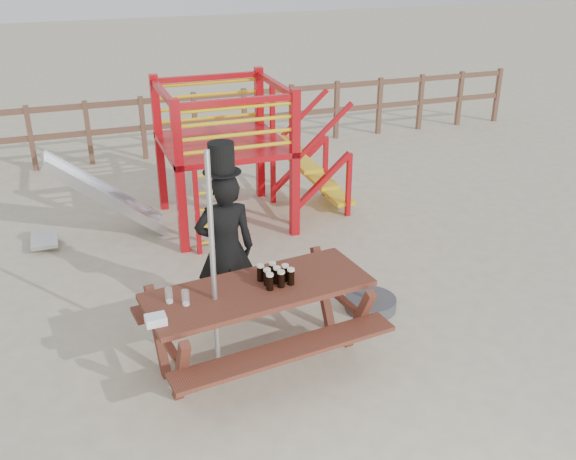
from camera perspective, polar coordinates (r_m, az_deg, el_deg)
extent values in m
plane|color=#C4B698|center=(6.70, 0.95, -11.23)|extent=(60.00, 60.00, 0.00)
cube|color=brown|center=(12.54, -10.67, 11.33)|extent=(15.00, 0.06, 0.10)
cube|color=brown|center=(12.66, -10.49, 9.12)|extent=(15.00, 0.06, 0.10)
cube|color=brown|center=(12.52, -21.88, 7.56)|extent=(0.09, 0.09, 1.20)
cube|color=brown|center=(12.52, -17.31, 8.22)|extent=(0.09, 0.09, 1.20)
cube|color=brown|center=(12.60, -12.75, 8.83)|extent=(0.09, 0.09, 1.20)
cube|color=brown|center=(12.75, -8.26, 9.38)|extent=(0.09, 0.09, 1.20)
cube|color=brown|center=(12.98, -3.89, 9.85)|extent=(0.09, 0.09, 1.20)
cube|color=brown|center=(13.28, 0.32, 10.26)|extent=(0.09, 0.09, 1.20)
cube|color=brown|center=(13.65, 4.33, 10.59)|extent=(0.09, 0.09, 1.20)
cube|color=brown|center=(14.08, 8.13, 10.85)|extent=(0.09, 0.09, 1.20)
cube|color=brown|center=(14.56, 11.68, 11.06)|extent=(0.09, 0.09, 1.20)
cube|color=brown|center=(15.10, 15.01, 11.22)|extent=(0.09, 0.09, 1.20)
cube|color=brown|center=(15.68, 18.09, 11.33)|extent=(0.09, 0.09, 1.20)
cube|color=#B30B13|center=(8.48, -9.60, 4.52)|extent=(0.12, 0.12, 2.10)
cube|color=#B30B13|center=(8.88, 0.61, 5.80)|extent=(0.12, 0.12, 2.10)
cube|color=#B30B13|center=(9.98, -11.39, 7.49)|extent=(0.12, 0.12, 2.10)
cube|color=#B30B13|center=(10.32, -2.53, 8.53)|extent=(0.12, 0.12, 2.10)
cube|color=#B30B13|center=(9.33, -5.77, 7.61)|extent=(1.72, 1.72, 0.08)
cube|color=#B30B13|center=(8.37, -4.59, 11.33)|extent=(1.60, 0.08, 0.08)
cube|color=#B30B13|center=(9.89, -7.18, 13.31)|extent=(1.60, 0.08, 0.08)
cube|color=#B30B13|center=(8.97, -11.04, 11.87)|extent=(0.08, 1.60, 0.08)
cube|color=#B30B13|center=(9.35, -1.12, 12.83)|extent=(0.08, 1.60, 0.08)
cylinder|color=yellow|center=(8.54, -4.45, 7.28)|extent=(1.50, 0.05, 0.05)
cylinder|color=yellow|center=(10.03, -6.99, 9.84)|extent=(1.50, 0.05, 0.05)
cylinder|color=yellow|center=(8.49, -4.49, 8.44)|extent=(1.50, 0.05, 0.05)
cylinder|color=yellow|center=(9.99, -7.04, 10.84)|extent=(1.50, 0.05, 0.05)
cylinder|color=yellow|center=(8.44, -4.53, 9.61)|extent=(1.50, 0.05, 0.05)
cylinder|color=yellow|center=(9.94, -7.10, 11.85)|extent=(1.50, 0.05, 0.05)
cylinder|color=yellow|center=(8.39, -4.58, 10.80)|extent=(1.50, 0.05, 0.05)
cylinder|color=yellow|center=(9.91, -7.15, 12.86)|extent=(1.50, 0.05, 0.05)
cube|color=#B30B13|center=(8.54, -8.07, 1.51)|extent=(0.06, 0.06, 1.20)
cube|color=#B30B13|center=(8.61, -5.74, 1.84)|extent=(0.06, 0.06, 1.20)
cylinder|color=yellow|center=(8.76, -6.75, -1.03)|extent=(0.36, 0.04, 0.04)
cylinder|color=yellow|center=(8.66, -6.83, 0.40)|extent=(0.36, 0.04, 0.04)
cylinder|color=yellow|center=(8.56, -6.91, 1.86)|extent=(0.36, 0.04, 0.04)
cylinder|color=yellow|center=(8.47, -6.99, 3.36)|extent=(0.36, 0.04, 0.04)
cylinder|color=yellow|center=(8.38, -7.08, 4.88)|extent=(0.36, 0.04, 0.04)
cube|color=yellow|center=(9.63, -0.22, 7.53)|extent=(0.30, 0.90, 0.06)
cube|color=yellow|center=(9.82, 1.33, 6.02)|extent=(0.30, 0.90, 0.06)
cube|color=yellow|center=(10.02, 2.81, 4.57)|extent=(0.30, 0.90, 0.06)
cube|color=yellow|center=(10.23, 4.23, 3.17)|extent=(0.30, 0.90, 0.06)
cube|color=#B30B13|center=(9.53, 2.97, 4.25)|extent=(0.95, 0.08, 0.86)
cube|color=#B30B13|center=(10.31, 1.04, 5.91)|extent=(0.95, 0.08, 0.86)
cube|color=silver|center=(9.28, -15.82, 2.87)|extent=(1.53, 0.55, 1.21)
cube|color=silver|center=(9.02, -15.69, 2.51)|extent=(1.58, 0.04, 1.28)
cube|color=silver|center=(9.52, -16.01, 3.66)|extent=(1.58, 0.04, 1.28)
cube|color=silver|center=(9.48, -20.85, -0.82)|extent=(0.35, 0.55, 0.05)
cube|color=maroon|center=(6.22, -2.62, -5.32)|extent=(2.27, 1.08, 0.05)
cube|color=maroon|center=(5.94, -0.11, -10.68)|extent=(2.21, 0.57, 0.04)
cube|color=maroon|center=(6.87, -4.66, -5.43)|extent=(2.21, 0.57, 0.04)
cube|color=maroon|center=(6.20, -10.54, -10.62)|extent=(0.25, 1.32, 0.79)
cube|color=maroon|center=(6.82, 4.63, -6.63)|extent=(0.25, 1.32, 0.79)
imported|color=black|center=(6.90, -5.58, -1.74)|extent=(0.68, 0.48, 1.75)
cube|color=#0E9E4C|center=(6.93, -5.83, 0.32)|extent=(0.07, 0.03, 0.41)
cylinder|color=black|center=(6.55, -5.89, 5.17)|extent=(0.40, 0.40, 0.01)
cylinder|color=black|center=(6.50, -5.95, 6.48)|extent=(0.27, 0.27, 0.30)
cube|color=white|center=(6.59, -6.17, 7.70)|extent=(0.14, 0.02, 0.03)
cylinder|color=#B2B2B7|center=(5.91, -6.65, -3.57)|extent=(0.05, 0.05, 2.30)
cylinder|color=#3E3E43|center=(7.51, 7.34, -6.48)|extent=(0.59, 0.59, 0.14)
cylinder|color=#3E3E43|center=(7.44, 7.39, -5.66)|extent=(0.07, 0.07, 0.11)
cube|color=white|center=(5.75, -11.67, -7.84)|extent=(0.18, 0.15, 0.08)
cylinder|color=black|center=(6.13, -1.63, -4.70)|extent=(0.07, 0.07, 0.15)
cylinder|color=beige|center=(6.09, -1.64, -4.00)|extent=(0.07, 0.07, 0.02)
cylinder|color=black|center=(6.18, -0.62, -4.46)|extent=(0.07, 0.07, 0.15)
cylinder|color=beige|center=(6.13, -0.62, -3.76)|extent=(0.07, 0.07, 0.02)
cylinder|color=black|center=(6.22, 0.26, -4.23)|extent=(0.07, 0.07, 0.15)
cylinder|color=beige|center=(6.18, 0.26, -3.53)|extent=(0.07, 0.07, 0.02)
cylinder|color=black|center=(6.21, -1.86, -4.28)|extent=(0.07, 0.07, 0.15)
cylinder|color=beige|center=(6.17, -1.87, -3.58)|extent=(0.07, 0.07, 0.02)
cylinder|color=black|center=(6.25, -0.99, -4.10)|extent=(0.07, 0.07, 0.15)
cylinder|color=beige|center=(6.20, -1.00, -3.41)|extent=(0.07, 0.07, 0.02)
cylinder|color=black|center=(6.29, -0.26, -3.89)|extent=(0.07, 0.07, 0.15)
cylinder|color=beige|center=(6.25, -0.26, -3.20)|extent=(0.07, 0.07, 0.02)
cylinder|color=black|center=(6.29, -2.45, -3.89)|extent=(0.07, 0.07, 0.15)
cylinder|color=beige|center=(6.25, -2.47, -3.19)|extent=(0.07, 0.07, 0.02)
cylinder|color=black|center=(6.33, -1.39, -3.68)|extent=(0.07, 0.07, 0.15)
cylinder|color=beige|center=(6.29, -1.40, -2.99)|extent=(0.07, 0.07, 0.02)
cylinder|color=silver|center=(5.96, -9.10, -5.97)|extent=(0.07, 0.07, 0.15)
cylinder|color=beige|center=(6.00, -9.06, -6.50)|extent=(0.06, 0.06, 0.02)
cylinder|color=silver|center=(6.02, -10.54, -5.74)|extent=(0.07, 0.07, 0.15)
cylinder|color=beige|center=(6.06, -10.49, -6.27)|extent=(0.06, 0.06, 0.02)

